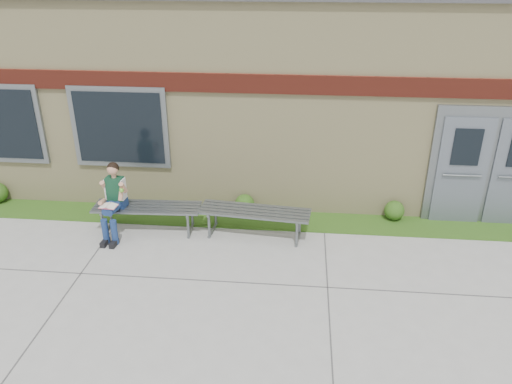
# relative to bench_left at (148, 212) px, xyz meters

# --- Properties ---
(ground) EXTENTS (80.00, 80.00, 0.00)m
(ground) POSITION_rel_bench_left_xyz_m (2.29, -2.00, -0.40)
(ground) COLOR #9E9E99
(ground) RESTS_ON ground
(grass_strip) EXTENTS (16.00, 0.80, 0.02)m
(grass_strip) POSITION_rel_bench_left_xyz_m (2.29, 0.60, -0.39)
(grass_strip) COLOR #204512
(grass_strip) RESTS_ON ground
(school_building) EXTENTS (16.20, 6.22, 4.20)m
(school_building) POSITION_rel_bench_left_xyz_m (2.29, 3.99, 1.71)
(school_building) COLOR beige
(school_building) RESTS_ON ground
(bench_left) EXTENTS (1.99, 0.63, 0.51)m
(bench_left) POSITION_rel_bench_left_xyz_m (0.00, 0.00, 0.00)
(bench_left) COLOR slate
(bench_left) RESTS_ON ground
(bench_right) EXTENTS (2.06, 0.75, 0.52)m
(bench_right) POSITION_rel_bench_left_xyz_m (2.00, 0.00, 0.01)
(bench_right) COLOR slate
(bench_right) RESTS_ON ground
(girl) EXTENTS (0.47, 0.80, 1.39)m
(girl) POSITION_rel_bench_left_xyz_m (-0.53, -0.21, 0.35)
(girl) COLOR navy
(girl) RESTS_ON ground
(shrub_mid) EXTENTS (0.39, 0.39, 0.39)m
(shrub_mid) POSITION_rel_bench_left_xyz_m (1.71, 0.85, -0.18)
(shrub_mid) COLOR #204512
(shrub_mid) RESTS_ON grass_strip
(shrub_east) EXTENTS (0.38, 0.38, 0.38)m
(shrub_east) POSITION_rel_bench_left_xyz_m (4.65, 0.85, -0.18)
(shrub_east) COLOR #204512
(shrub_east) RESTS_ON grass_strip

